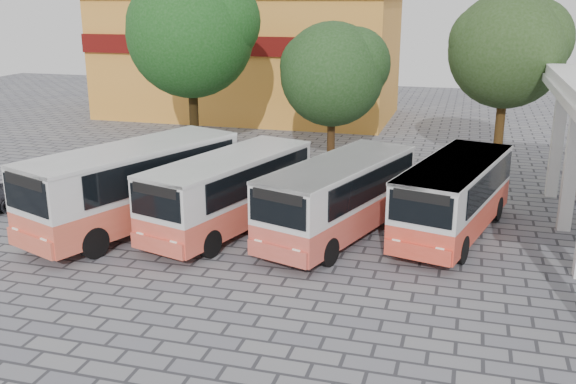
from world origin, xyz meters
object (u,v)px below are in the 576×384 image
(bus_far_left, at_px, (134,182))
(bus_centre_right, at_px, (339,194))
(bus_far_right, at_px, (455,193))
(bus_centre_left, at_px, (230,188))

(bus_far_left, bearing_deg, bus_centre_right, 29.92)
(bus_centre_right, relative_size, bus_far_right, 1.02)
(bus_centre_left, height_order, bus_centre_right, bus_centre_left)
(bus_centre_left, bearing_deg, bus_far_left, -151.01)
(bus_centre_left, relative_size, bus_centre_right, 1.00)
(bus_far_left, xyz_separation_m, bus_centre_left, (3.35, 0.76, -0.18))
(bus_centre_right, distance_m, bus_far_right, 4.02)
(bus_far_left, relative_size, bus_centre_left, 1.12)
(bus_centre_left, distance_m, bus_far_right, 7.88)
(bus_far_left, height_order, bus_far_right, bus_far_left)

